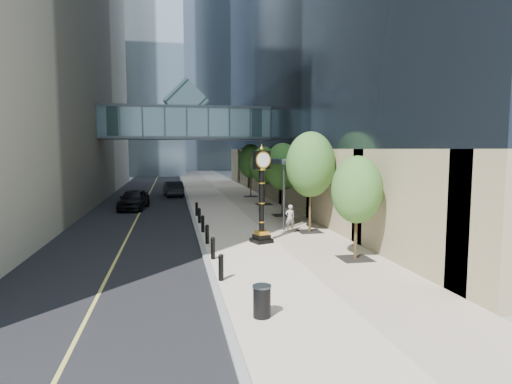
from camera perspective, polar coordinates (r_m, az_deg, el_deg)
ground at (r=16.11m, az=5.56°, el=-12.34°), size 320.00×320.00×0.00m
road at (r=54.95m, az=-13.75°, el=0.38°), size 8.00×180.00×0.02m
sidewalk at (r=55.15m, az=-5.42°, el=0.56°), size 8.00×180.00×0.06m
curb at (r=54.90m, az=-9.58°, el=0.49°), size 0.25×180.00×0.07m
distant_tower_c at (r=137.45m, az=-12.09°, el=17.17°), size 22.00×22.00×65.00m
skywalk at (r=42.77m, az=-9.30°, el=9.32°), size 17.00×4.20×5.80m
entrance_canopy at (r=29.74m, az=4.32°, el=4.19°), size 3.00×8.00×4.38m
bollard_row at (r=24.14m, az=-6.83°, el=-5.00°), size 0.20×16.20×0.90m
street_trees at (r=32.11m, az=3.38°, el=3.45°), size 2.90×28.46×5.96m
street_clock at (r=22.44m, az=0.75°, el=-1.27°), size 1.20×1.20×5.06m
trash_bin at (r=12.97m, az=0.79°, el=-14.48°), size 0.58×0.58×0.90m
pedestrian at (r=25.89m, az=4.55°, el=-3.45°), size 0.60×0.40×1.60m
car_near at (r=36.75m, az=-15.98°, el=-0.93°), size 2.61×5.17×1.69m
car_far at (r=46.24m, az=-10.99°, el=0.46°), size 2.24×5.02×1.60m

